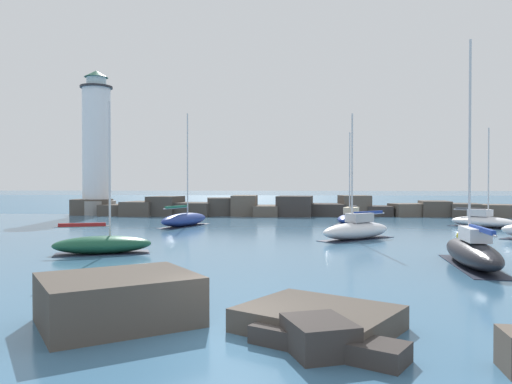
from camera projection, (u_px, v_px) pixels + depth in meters
name	position (u px, v px, depth m)	size (l,w,h in m)	color
ground_plane	(230.00, 335.00, 12.98)	(600.00, 600.00, 0.00)	#3D6B8E
open_sea_beyond	(284.00, 200.00, 122.59)	(400.00, 116.00, 0.01)	#2D5B7F
breakwater_jetty	(273.00, 208.00, 62.78)	(55.94, 6.98, 2.56)	#4C443D
lighthouse	(97.00, 150.00, 65.11)	(4.85, 4.85, 18.80)	gray
foreground_rocks	(227.00, 313.00, 13.21)	(16.17, 6.33, 1.37)	#4C443D
sailboat_moored_0	(102.00, 244.00, 28.30)	(5.77, 3.62, 8.66)	#195138
sailboat_moored_2	(185.00, 219.00, 46.96)	(4.11, 7.49, 10.69)	navy
sailboat_moored_3	(472.00, 251.00, 23.90)	(2.45, 7.80, 11.03)	black
sailboat_moored_4	(351.00, 218.00, 50.01)	(4.20, 6.96, 9.11)	navy
sailboat_moored_5	(357.00, 229.00, 35.80)	(6.18, 5.91, 8.97)	white
sailboat_moored_7	(483.00, 221.00, 45.77)	(5.87, 6.14, 9.07)	white
mooring_buoy_orange_near	(462.00, 236.00, 34.61)	(0.68, 0.68, 0.88)	yellow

